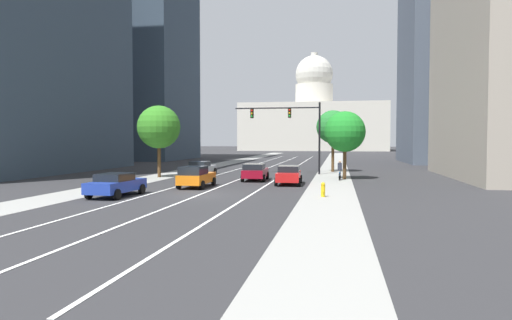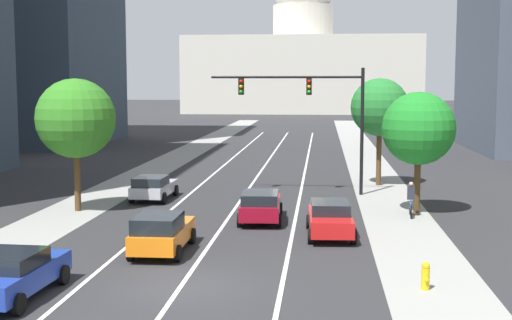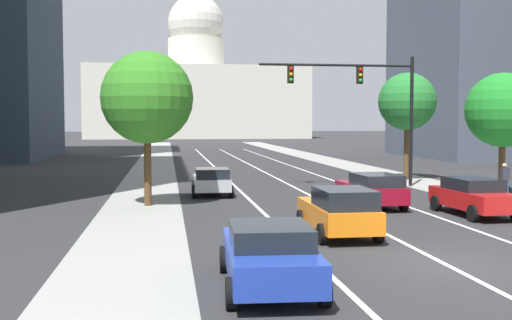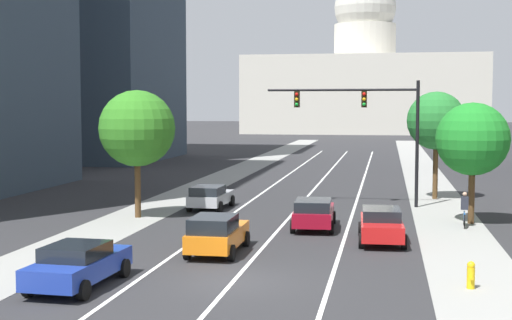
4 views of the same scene
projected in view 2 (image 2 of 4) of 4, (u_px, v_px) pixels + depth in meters
ground_plane at (271, 157)px, 62.29m from camera, size 400.00×400.00×0.00m
sidewalk_left at (168, 162)px, 58.10m from camera, size 3.38×130.00×0.01m
sidewalk_right at (368, 164)px, 56.58m from camera, size 3.38×130.00×0.01m
lane_stripe_left at (207, 179)px, 47.74m from camera, size 0.16×90.00×0.01m
lane_stripe_center at (255, 180)px, 47.44m from camera, size 0.16×90.00×0.01m
lane_stripe_right at (303, 181)px, 47.14m from camera, size 0.16×90.00×0.01m
capitol_building at (303, 65)px, 156.38m from camera, size 49.66×28.69×34.57m
car_orange at (162, 232)px, 27.04m from camera, size 1.96×4.36×1.60m
car_blue at (13, 274)px, 21.44m from camera, size 2.24×4.64×1.45m
car_crimson at (261, 205)px, 33.18m from camera, size 2.17×4.45×1.49m
car_red at (330, 218)px, 30.10m from camera, size 2.12×4.46×1.47m
car_silver at (153, 187)px, 39.29m from camera, size 2.07×4.15×1.39m
traffic_signal_mast at (315, 104)px, 40.88m from camera, size 8.90×0.39×7.38m
fire_hydrant at (426, 276)px, 22.28m from camera, size 0.26×0.35×0.91m
cyclist at (411, 199)px, 34.42m from camera, size 0.38×1.70×1.72m
street_tree_near_right at (419, 129)px, 35.05m from camera, size 3.65×3.65×6.10m
street_tree_mid_right at (380, 108)px, 44.53m from camera, size 3.67×3.67×6.82m
street_tree_near_left at (76, 119)px, 35.54m from camera, size 4.03×4.03×6.75m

